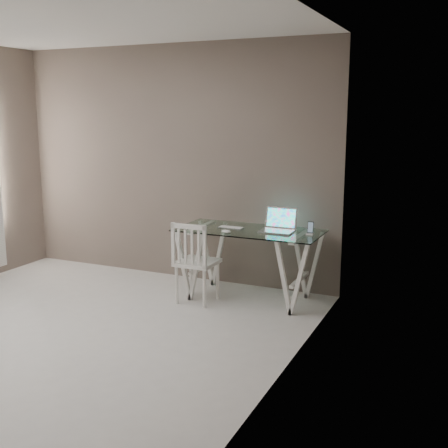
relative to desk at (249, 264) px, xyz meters
The scene contains 7 objects.
room 2.52m from the desk, 124.00° to the right, with size 4.50×4.52×2.71m.
desk is the anchor object (origin of this frame).
chair 0.59m from the desk, 141.89° to the right, with size 0.39×0.39×0.86m.
laptop 0.52m from the desk, 14.76° to the left, with size 0.33×0.29×0.23m.
keyboard 0.42m from the desk, behind, with size 0.27×0.12×0.01m, color silver.
mouse 0.47m from the desk, 123.03° to the right, with size 0.10×0.06×0.03m, color white.
phone_dock 0.75m from the desk, ahead, with size 0.07×0.07×0.13m.
Camera 1 is at (3.22, -3.47, 1.94)m, focal length 45.00 mm.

